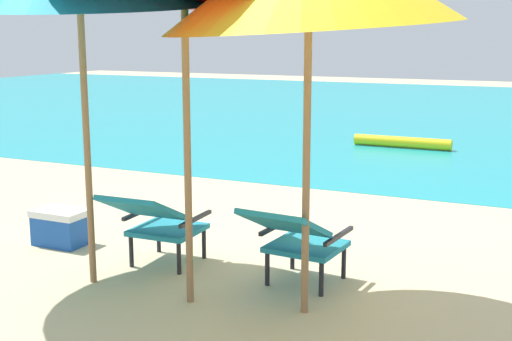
{
  "coord_description": "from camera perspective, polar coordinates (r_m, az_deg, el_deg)",
  "views": [
    {
      "loc": [
        2.33,
        -4.63,
        1.85
      ],
      "look_at": [
        0.0,
        0.33,
        0.75
      ],
      "focal_mm": 47.97,
      "sensor_mm": 36.0,
      "label": 1
    }
  ],
  "objects": [
    {
      "name": "ground_plane",
      "position": [
        9.13,
        9.81,
        -0.52
      ],
      "size": [
        40.0,
        40.0,
        0.0
      ],
      "primitive_type": "plane",
      "color": "#CCB78E"
    },
    {
      "name": "lounge_chair_left",
      "position": [
        5.47,
        -8.33,
        -4.12
      ],
      "size": [
        0.56,
        0.89,
        0.68
      ],
      "color": "teal",
      "rests_on": "ground_plane"
    },
    {
      "name": "swim_buoy",
      "position": [
        11.52,
        12.08,
        2.34
      ],
      "size": [
        1.6,
        0.18,
        0.18
      ],
      "primitive_type": "cylinder",
      "rotation": [
        0.0,
        1.57,
        0.0
      ],
      "color": "yellow",
      "rests_on": "ocean_band"
    },
    {
      "name": "lounge_chair_right",
      "position": [
        5.0,
        3.38,
        -5.5
      ],
      "size": [
        0.6,
        0.91,
        0.68
      ],
      "color": "teal",
      "rests_on": "ground_plane"
    },
    {
      "name": "cooler_box",
      "position": [
        6.34,
        -15.94,
        -4.53
      ],
      "size": [
        0.47,
        0.32,
        0.32
      ],
      "color": "#194CA5",
      "rests_on": "ground_plane"
    },
    {
      "name": "ocean_band",
      "position": [
        16.88,
        17.08,
        4.56
      ],
      "size": [
        40.0,
        18.0,
        0.01
      ],
      "primitive_type": "cube",
      "color": "teal",
      "rests_on": "ground_plane"
    }
  ]
}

